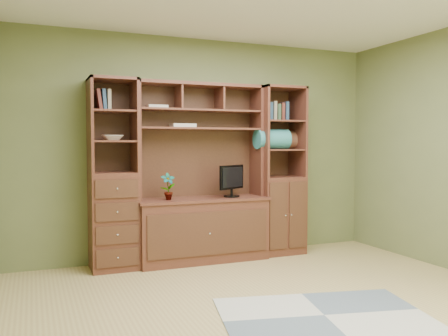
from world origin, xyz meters
name	(u,v)px	position (x,y,z in m)	size (l,w,h in m)	color
room	(283,150)	(0.00, 0.00, 1.30)	(4.60, 4.10, 2.64)	tan
center_hutch	(202,172)	(-0.09, 1.73, 1.02)	(1.54, 0.53, 2.05)	#55291D
left_tower	(113,174)	(-1.09, 1.77, 1.02)	(0.50, 0.45, 2.05)	#55291D
right_tower	(279,170)	(0.94, 1.77, 1.02)	(0.55, 0.45, 2.05)	#55291D
rug	(324,316)	(0.20, -0.30, 0.01)	(1.61, 1.08, 0.01)	gray
monitor	(232,175)	(0.27, 1.70, 0.99)	(0.42, 0.19, 0.51)	black
orchid	(168,186)	(-0.50, 1.70, 0.88)	(0.16, 0.11, 0.30)	#A15336
magazines	(183,126)	(-0.29, 1.82, 1.56)	(0.27, 0.20, 0.04)	beige
bowl	(113,138)	(-1.09, 1.77, 1.42)	(0.23, 0.23, 0.06)	silver
blanket_teal	(272,139)	(0.81, 1.73, 1.41)	(0.41, 0.24, 0.24)	teal
blanket_red	(280,140)	(1.00, 1.85, 1.40)	(0.40, 0.22, 0.22)	brown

